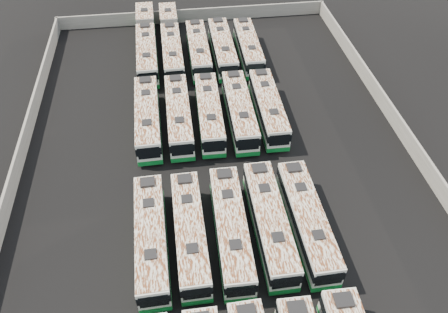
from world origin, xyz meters
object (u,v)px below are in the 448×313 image
at_px(bus_midback_far_left, 148,118).
at_px(bus_back_far_right, 248,47).
at_px(bus_midback_right, 240,111).
at_px(bus_back_right, 223,48).
at_px(bus_midfront_right, 270,222).
at_px(bus_back_far_left, 147,42).
at_px(bus_back_left, 171,41).
at_px(bus_midfront_center, 231,229).
at_px(bus_midback_center, 209,113).
at_px(bus_back_center, 199,50).
at_px(bus_midfront_far_right, 307,220).
at_px(bus_midback_far_right, 268,108).
at_px(bus_midback_left, 179,115).
at_px(bus_midfront_left, 190,233).
at_px(bus_midfront_far_left, 151,238).

relative_size(bus_midback_far_left, bus_back_far_right, 1.04).
relative_size(bus_midback_right, bus_back_right, 0.99).
height_order(bus_midfront_right, bus_back_right, bus_back_right).
relative_size(bus_back_far_left, bus_back_right, 1.55).
distance_m(bus_back_left, bus_back_far_right, 11.76).
bearing_deg(bus_back_far_right, bus_back_far_left, 167.85).
bearing_deg(bus_midfront_center, bus_midback_center, 91.38).
bearing_deg(bus_back_far_left, bus_back_center, -24.91).
distance_m(bus_midfront_far_right, bus_midback_far_right, 17.71).
bearing_deg(bus_midback_right, bus_midback_far_left, 179.98).
height_order(bus_midfront_right, bus_back_far_left, bus_back_far_left).
xyz_separation_m(bus_midfront_right, bus_back_center, (-3.73, 32.34, -0.03)).
bearing_deg(bus_back_far_right, bus_back_right, -179.99).
bearing_deg(bus_back_center, bus_midback_right, -76.13).
height_order(bus_midback_right, bus_back_far_right, bus_midback_right).
height_order(bus_midback_left, bus_back_right, bus_back_right).
distance_m(bus_midback_far_left, bus_back_far_right, 21.09).
relative_size(bus_midback_left, bus_back_far_left, 0.64).
bearing_deg(bus_midback_right, bus_midfront_far_right, -77.62).
bearing_deg(bus_back_right, bus_midback_far_left, -126.73).
bearing_deg(bus_back_far_left, bus_back_far_right, -13.86).
distance_m(bus_midback_far_left, bus_back_right, 18.60).
height_order(bus_midfront_center, bus_midback_far_left, bus_midback_far_left).
bearing_deg(bus_midback_center, bus_midback_far_left, -178.48).
xyz_separation_m(bus_midfront_center, bus_midback_right, (3.68, 17.57, -0.01)).
relative_size(bus_midfront_left, bus_midback_far_left, 0.96).
bearing_deg(bus_midfront_center, bus_midback_far_left, 114.32).
relative_size(bus_midback_far_left, bus_midback_right, 1.01).
xyz_separation_m(bus_midback_right, bus_back_left, (-7.55, 18.23, -0.04)).
bearing_deg(bus_back_left, bus_midfront_far_right, -72.99).
bearing_deg(bus_back_center, bus_midback_center, -90.10).
xyz_separation_m(bus_midback_left, bus_midback_far_right, (11.12, 0.04, -0.03)).
xyz_separation_m(bus_midfront_far_left, bus_midfront_right, (11.16, 0.28, 0.03)).
height_order(bus_midback_left, bus_back_far_right, bus_midback_left).
xyz_separation_m(bus_midback_far_left, bus_back_center, (7.57, 14.92, -0.04)).
bearing_deg(bus_midback_far_right, bus_midfront_right, -100.73).
bearing_deg(bus_back_far_right, bus_midfront_right, -95.67).
height_order(bus_midfront_far_left, bus_back_center, bus_midfront_far_left).
relative_size(bus_midfront_far_left, bus_midfront_center, 0.99).
height_order(bus_midfront_center, bus_midback_left, bus_midfront_center).
distance_m(bus_midfront_left, bus_back_left, 35.68).
xyz_separation_m(bus_midfront_far_right, bus_midback_far_right, (-0.01, 17.71, -0.02)).
height_order(bus_midfront_far_left, bus_midback_right, bus_midback_right).
relative_size(bus_midback_center, bus_back_far_right, 1.02).
xyz_separation_m(bus_midback_far_left, bus_back_right, (11.15, 14.89, -0.00)).
bearing_deg(bus_back_right, bus_back_far_left, 163.11).
height_order(bus_midfront_far_left, bus_midfront_center, bus_midfront_center).
distance_m(bus_back_far_left, bus_back_left, 3.69).
relative_size(bus_midfront_center, bus_midback_right, 1.01).
bearing_deg(bus_midfront_left, bus_back_right, 76.65).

